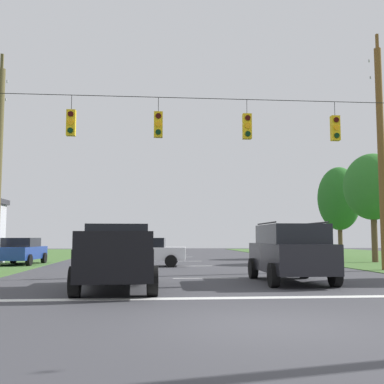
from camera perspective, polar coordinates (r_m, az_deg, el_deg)
ground_plane at (r=8.90m, az=9.24°, el=-15.33°), size 120.00×120.00×0.00m
stop_bar_stripe at (r=12.59m, az=4.88°, el=-12.42°), size 14.92×0.45×0.01m
lane_dash_0 at (r=18.50m, az=1.65°, el=-10.18°), size 2.50×0.15×0.01m
lane_dash_1 at (r=26.25m, az=-0.35°, el=-8.78°), size 2.50×0.15×0.01m
lane_dash_2 at (r=31.43m, az=-1.13°, el=-8.22°), size 2.50×0.15×0.01m
lane_dash_3 at (r=38.26m, az=-1.83°, el=-7.72°), size 2.50×0.15×0.01m
lane_dash_4 at (r=42.65m, az=-2.16°, el=-7.48°), size 2.50×0.15×0.01m
overhead_signal_span at (r=17.65m, az=1.42°, el=2.79°), size 17.69×0.31×7.32m
pickup_truck at (r=14.76m, az=-8.95°, el=-7.59°), size 2.44×5.47×1.95m
suv_black at (r=17.02m, az=11.58°, el=-6.93°), size 2.29×4.84×2.05m
distant_car_crossing_white at (r=26.16m, az=-5.56°, el=-7.04°), size 4.44×2.31×1.52m
distant_car_oncoming at (r=29.01m, az=-19.63°, el=-6.59°), size 2.23×4.40×1.52m
utility_pole_mid_right at (r=24.79m, az=21.54°, el=4.43°), size 0.33×1.89×11.48m
tree_roadside_far_right at (r=32.02m, az=20.66°, el=0.56°), size 3.56×3.56×6.79m
tree_roadside_left at (r=38.17m, az=17.07°, el=-0.77°), size 3.22×3.22×6.90m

